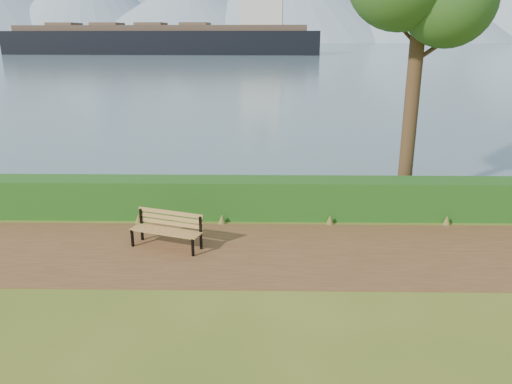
{
  "coord_description": "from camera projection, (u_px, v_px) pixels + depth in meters",
  "views": [
    {
      "loc": [
        -0.05,
        -9.64,
        4.5
      ],
      "look_at": [
        -0.23,
        1.2,
        1.1
      ],
      "focal_mm": 35.0,
      "sensor_mm": 36.0,
      "label": 1
    }
  ],
  "objects": [
    {
      "name": "hedge",
      "position": [
        266.0,
        198.0,
        12.87
      ],
      "size": [
        32.0,
        0.85,
        1.0
      ],
      "primitive_type": "cube",
      "color": "#1A4914",
      "rests_on": "ground"
    },
    {
      "name": "mountains",
      "position": [
        253.0,
        5.0,
        389.77
      ],
      "size": [
        585.0,
        190.0,
        70.0
      ],
      "color": "#7E91A8",
      "rests_on": "ground"
    },
    {
      "name": "water",
      "position": [
        265.0,
        45.0,
        258.58
      ],
      "size": [
        700.0,
        510.0,
        0.0
      ],
      "primitive_type": "cube",
      "color": "slate",
      "rests_on": "ground"
    },
    {
      "name": "cargo_ship",
      "position": [
        173.0,
        40.0,
        125.87
      ],
      "size": [
        79.39,
        16.86,
        23.93
      ],
      "rotation": [
        0.0,
        0.0,
        -0.06
      ],
      "color": "black",
      "rests_on": "ground"
    },
    {
      "name": "ground",
      "position": [
        266.0,
        259.0,
        10.54
      ],
      "size": [
        140.0,
        140.0,
        0.0
      ],
      "primitive_type": "plane",
      "color": "#4C5D1A",
      "rests_on": "ground"
    },
    {
      "name": "bench",
      "position": [
        168.0,
        227.0,
        11.01
      ],
      "size": [
        1.67,
        0.96,
        0.8
      ],
      "rotation": [
        0.0,
        0.0,
        -0.33
      ],
      "color": "black",
      "rests_on": "ground"
    },
    {
      "name": "path",
      "position": [
        266.0,
        252.0,
        10.83
      ],
      "size": [
        40.0,
        3.4,
        0.01
      ],
      "primitive_type": "cube",
      "color": "brown",
      "rests_on": "ground"
    }
  ]
}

